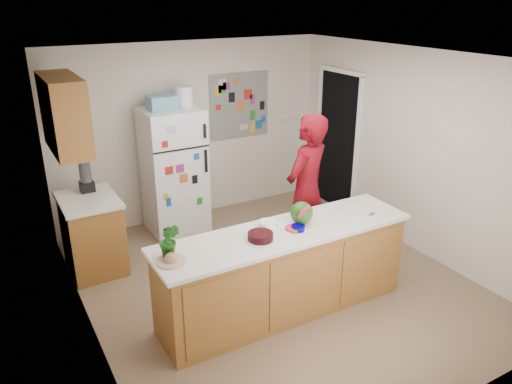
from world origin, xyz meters
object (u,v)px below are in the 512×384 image
refrigerator (174,171)px  person (306,191)px  cherry_bowl (260,236)px  watermelon (302,213)px

refrigerator → person: (1.03, -1.63, 0.07)m
cherry_bowl → watermelon: bearing=9.0°
watermelon → cherry_bowl: bearing=-171.0°
person → refrigerator: bearing=-81.4°
person → watermelon: person is taller
refrigerator → watermelon: refrigerator is taller
person → cherry_bowl: bearing=12.5°
person → watermelon: bearing=28.0°
refrigerator → cherry_bowl: (-0.06, -2.42, 0.11)m
refrigerator → watermelon: (0.47, -2.34, 0.20)m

